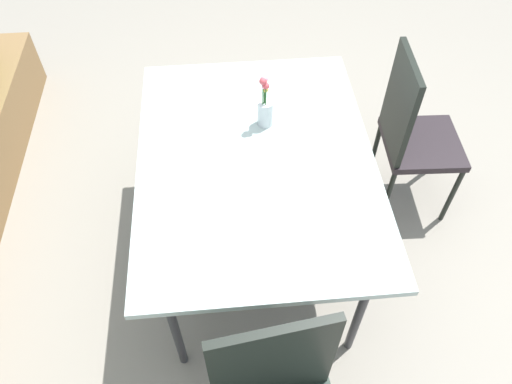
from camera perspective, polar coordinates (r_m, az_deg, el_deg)
ground_plane at (r=2.81m, az=1.14°, el=-6.60°), size 12.00×12.00×0.00m
dining_table at (r=2.23m, az=0.00°, el=3.08°), size 1.41×1.05×0.76m
chair_near_right at (r=2.75m, az=17.50°, el=6.73°), size 0.42×0.42×1.00m
flower_vase at (r=2.29m, az=1.06°, el=9.62°), size 0.07×0.07×0.28m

